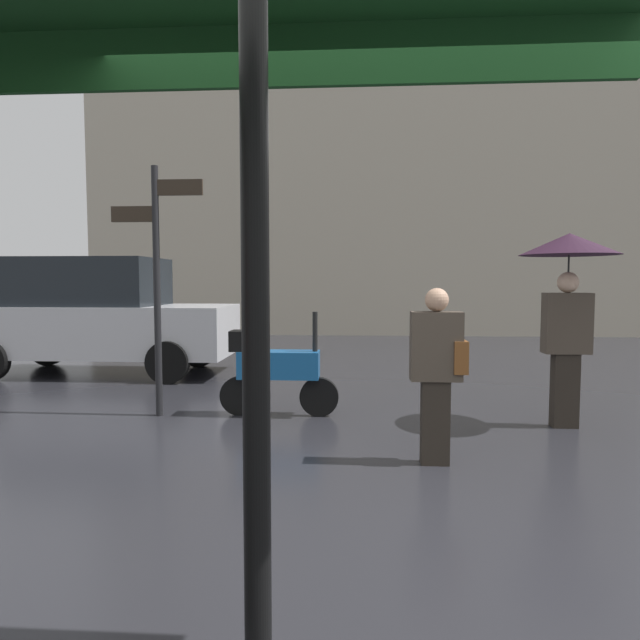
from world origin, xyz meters
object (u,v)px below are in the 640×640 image
parked_car_left (97,316)px  street_signpost (157,266)px  pedestrian_with_umbrella (568,275)px  pedestrian_with_bag (438,365)px  parked_scooter (275,369)px

parked_car_left → street_signpost: size_ratio=1.53×
pedestrian_with_umbrella → street_signpost: size_ratio=0.72×
pedestrian_with_bag → parked_car_left: size_ratio=0.34×
pedestrian_with_umbrella → street_signpost: 4.60m
street_signpost → parked_scooter: bearing=3.9°
parked_car_left → parked_scooter: bearing=-23.7°
pedestrian_with_bag → street_signpost: 3.50m
pedestrian_with_bag → parked_car_left: 6.75m
pedestrian_with_umbrella → street_signpost: (-4.59, 0.21, 0.11)m
pedestrian_with_bag → street_signpost: street_signpost is taller
pedestrian_with_umbrella → parked_scooter: 3.42m
parked_car_left → street_signpost: street_signpost is taller
parked_car_left → pedestrian_with_umbrella: bearing=-10.0°
pedestrian_with_umbrella → street_signpost: street_signpost is taller
pedestrian_with_umbrella → pedestrian_with_bag: (-1.57, -1.32, -0.79)m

